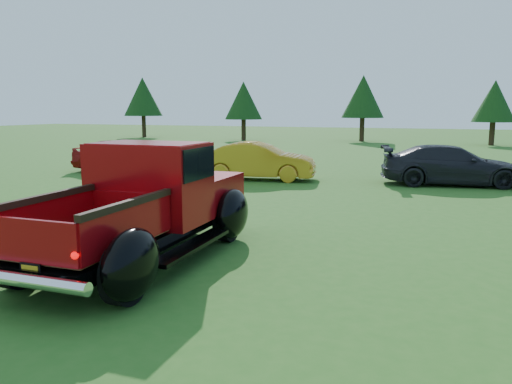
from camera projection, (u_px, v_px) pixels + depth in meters
ground at (234, 249)px, 8.80m from camera, size 120.00×120.00×0.00m
tree_far_west at (143, 97)px, 43.69m from camera, size 3.33×3.33×5.20m
tree_west at (244, 101)px, 39.24m from camera, size 2.94×2.94×4.60m
tree_mid_left at (363, 97)px, 37.80m from camera, size 3.20×3.20×5.00m
tree_mid_right at (494, 101)px, 33.71m from camera, size 2.82×2.82×4.40m
pickup_truck at (151, 202)px, 8.37m from camera, size 2.53×5.19×1.90m
show_car_red at (123, 155)px, 19.53m from camera, size 4.09×2.11×1.33m
show_car_yellow at (258, 161)px, 17.43m from camera, size 4.15×2.08×1.31m
show_car_grey at (451, 165)px, 16.22m from camera, size 4.72×2.66×1.29m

